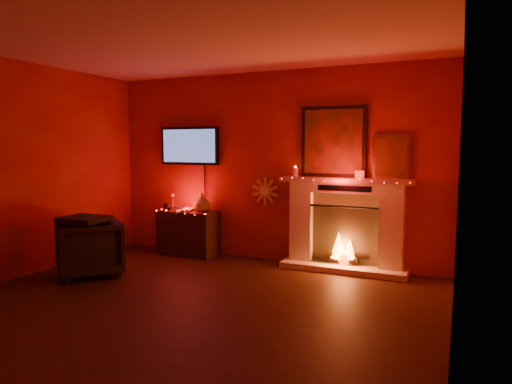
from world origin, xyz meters
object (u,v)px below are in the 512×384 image
at_px(fireplace, 345,216).
at_px(tv, 190,146).
at_px(armchair, 89,248).
at_px(sunburst_clock, 265,191).
at_px(console_table, 189,230).

relative_size(fireplace, tv, 1.76).
relative_size(fireplace, armchair, 2.81).
bearing_deg(armchair, sunburst_clock, 84.20).
bearing_deg(tv, armchair, -105.28).
distance_m(fireplace, sunburst_clock, 1.23).
xyz_separation_m(fireplace, console_table, (-2.35, -0.13, -0.35)).
relative_size(console_table, armchair, 1.22).
height_order(fireplace, console_table, fireplace).
relative_size(fireplace, console_table, 2.31).
bearing_deg(armchair, console_table, 109.01).
bearing_deg(sunburst_clock, armchair, -134.96).
relative_size(fireplace, sunburst_clock, 5.45).
height_order(tv, console_table, tv).
xyz_separation_m(fireplace, sunburst_clock, (-1.19, 0.09, 0.28)).
relative_size(sunburst_clock, console_table, 0.42).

